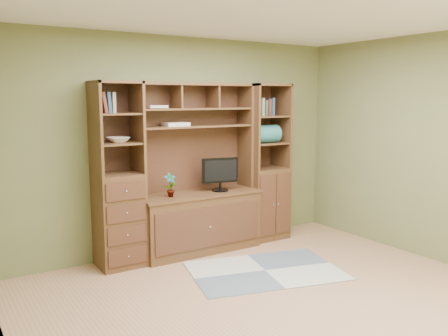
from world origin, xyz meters
TOP-DOWN VIEW (x-y plane):
  - room at (0.00, 0.00)m, footprint 4.60×4.10m
  - center_hutch at (0.11, 1.73)m, footprint 1.54×0.53m
  - left_tower at (-0.89, 1.77)m, footprint 0.50×0.45m
  - right_tower at (1.13, 1.77)m, footprint 0.55×0.45m
  - rug at (0.37, 0.75)m, footprint 1.81×1.43m
  - monitor at (0.38, 1.70)m, footprint 0.50×0.30m
  - orchid at (-0.30, 1.70)m, footprint 0.15×0.10m
  - magazines at (-0.15, 1.82)m, footprint 0.28×0.21m
  - bowl at (-0.88, 1.77)m, footprint 0.24×0.24m
  - blanket_teal at (1.08, 1.73)m, footprint 0.40×0.23m
  - blanket_red at (1.29, 1.85)m, footprint 0.35×0.20m

SIDE VIEW (x-z plane):
  - rug at x=0.37m, z-range 0.00..0.01m
  - orchid at x=-0.30m, z-range 0.73..1.01m
  - monitor at x=0.38m, z-range 0.73..1.30m
  - center_hutch at x=0.11m, z-range 0.00..2.05m
  - left_tower at x=-0.89m, z-range 0.00..2.05m
  - right_tower at x=1.13m, z-range 0.00..2.05m
  - room at x=0.00m, z-range -0.02..2.62m
  - blanket_red at x=1.29m, z-range 1.29..1.49m
  - blanket_teal at x=1.08m, z-range 1.29..1.52m
  - bowl at x=-0.88m, z-range 1.39..1.45m
  - magazines at x=-0.15m, z-range 1.54..1.58m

